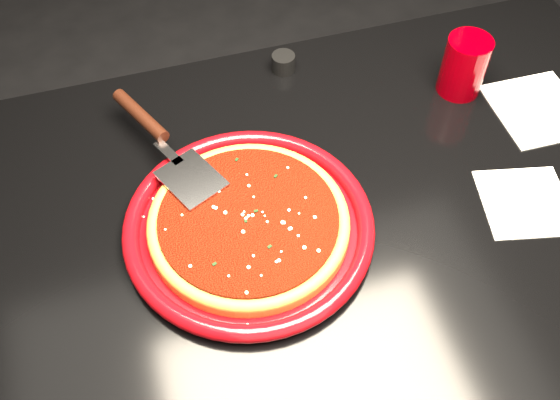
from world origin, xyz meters
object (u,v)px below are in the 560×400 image
(table, at_px, (340,301))
(ramekin, at_px, (283,63))
(pizza_server, at_px, (165,143))
(plate, at_px, (249,226))
(cup, at_px, (464,66))

(table, height_order, ramekin, ramekin)
(table, distance_m, pizza_server, 0.53)
(table, height_order, plate, plate)
(ramekin, bearing_deg, pizza_server, -146.76)
(pizza_server, distance_m, ramekin, 0.31)
(table, distance_m, ramekin, 0.51)
(table, height_order, pizza_server, pizza_server)
(table, distance_m, cup, 0.54)
(table, bearing_deg, plate, -174.02)
(cup, relative_size, ramekin, 2.51)
(table, xyz_separation_m, plate, (-0.19, -0.02, 0.39))
(table, xyz_separation_m, ramekin, (-0.03, 0.33, 0.39))
(pizza_server, relative_size, cup, 3.01)
(plate, relative_size, ramekin, 8.75)
(plate, distance_m, cup, 0.51)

